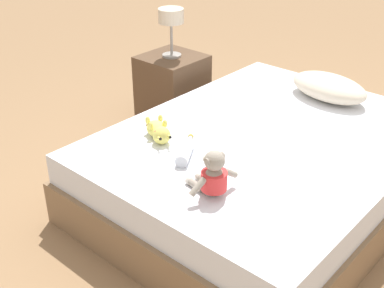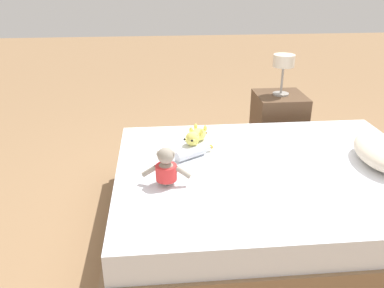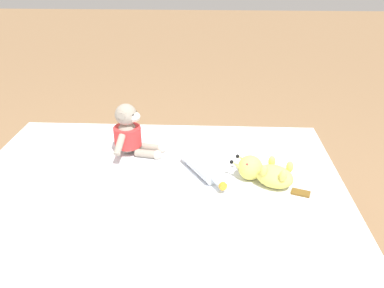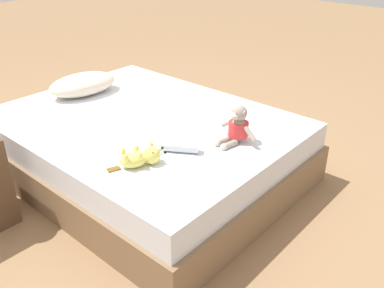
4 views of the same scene
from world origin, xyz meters
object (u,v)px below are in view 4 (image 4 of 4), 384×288
(pillow, at_px, (83,84))
(plush_yellow_creature, at_px, (141,157))
(plush_monkey, at_px, (237,127))
(bed, at_px, (146,147))
(glass_bottle, at_px, (180,147))

(pillow, height_order, plush_yellow_creature, pillow)
(pillow, distance_m, plush_monkey, 1.37)
(bed, bearing_deg, plush_yellow_creature, -133.95)
(plush_monkey, bearing_deg, bed, 102.02)
(pillow, relative_size, plush_yellow_creature, 1.84)
(pillow, xyz_separation_m, plush_monkey, (0.14, -1.37, 0.02))
(plush_monkey, relative_size, glass_bottle, 1.07)
(plush_yellow_creature, bearing_deg, bed, 46.05)
(pillow, bearing_deg, bed, -90.68)
(bed, relative_size, glass_bottle, 7.50)
(plush_yellow_creature, distance_m, glass_bottle, 0.26)
(plush_monkey, xyz_separation_m, plush_yellow_creature, (-0.57, 0.23, -0.05))
(bed, relative_size, plush_monkey, 7.02)
(plush_monkey, relative_size, plush_yellow_creature, 0.92)
(pillow, xyz_separation_m, plush_yellow_creature, (-0.44, -1.14, -0.03))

